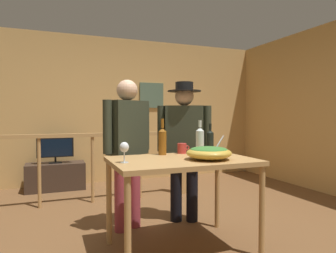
{
  "coord_description": "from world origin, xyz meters",
  "views": [
    {
      "loc": [
        -1.11,
        -2.84,
        1.2
      ],
      "look_at": [
        -0.04,
        -0.11,
        1.09
      ],
      "focal_mm": 32.17,
      "sensor_mm": 36.0,
      "label": 1
    }
  ],
  "objects": [
    {
      "name": "person_standing_right",
      "position": [
        0.29,
        0.23,
        0.93
      ],
      "size": [
        0.56,
        0.37,
        1.57
      ],
      "rotation": [
        0.0,
        0.0,
        2.71
      ],
      "color": "black",
      "rests_on": "ground_plane"
    },
    {
      "name": "mug_red",
      "position": [
        0.11,
        -0.11,
        0.87
      ],
      "size": [
        0.13,
        0.09,
        0.1
      ],
      "color": "#B7332D",
      "rests_on": "serving_table"
    },
    {
      "name": "salad_bowl",
      "position": [
        0.16,
        -0.57,
        0.88
      ],
      "size": [
        0.39,
        0.39,
        0.21
      ],
      "color": "gold",
      "rests_on": "serving_table"
    },
    {
      "name": "person_standing_left",
      "position": [
        -0.36,
        0.23,
        0.92
      ],
      "size": [
        0.54,
        0.36,
        1.57
      ],
      "rotation": [
        0.0,
        0.0,
        3.57
      ],
      "color": "#9E3842",
      "rests_on": "ground_plane"
    },
    {
      "name": "side_wall_right",
      "position": [
        2.85,
        0.79,
        1.3
      ],
      "size": [
        0.1,
        3.95,
        2.59
      ],
      "primitive_type": "cube",
      "color": "tan",
      "rests_on": "ground_plane"
    },
    {
      "name": "wine_bottle_dark",
      "position": [
        0.37,
        -0.22,
        0.94
      ],
      "size": [
        0.07,
        0.07,
        0.3
      ],
      "color": "black",
      "rests_on": "serving_table"
    },
    {
      "name": "wine_glass",
      "position": [
        -0.56,
        -0.48,
        0.93
      ],
      "size": [
        0.08,
        0.08,
        0.17
      ],
      "color": "silver",
      "rests_on": "serving_table"
    },
    {
      "name": "tv_console",
      "position": [
        -1.05,
        2.29,
        0.22
      ],
      "size": [
        0.9,
        0.4,
        0.43
      ],
      "primitive_type": "cube",
      "color": "#38281E",
      "rests_on": "ground_plane"
    },
    {
      "name": "serving_table",
      "position": [
        -0.04,
        -0.44,
        0.73
      ],
      "size": [
        1.23,
        0.81,
        0.82
      ],
      "color": "#B2844C",
      "rests_on": "ground_plane"
    },
    {
      "name": "ground_plane",
      "position": [
        0.0,
        0.0,
        0.0
      ],
      "size": [
        7.4,
        7.4,
        0.0
      ],
      "primitive_type": "plane",
      "color": "brown"
    },
    {
      "name": "framed_picture",
      "position": [
        0.67,
        2.58,
        1.57
      ],
      "size": [
        0.46,
        0.03,
        0.47
      ],
      "primitive_type": "cube",
      "color": "#4E6651"
    },
    {
      "name": "wine_bottle_amber",
      "position": [
        -0.11,
        -0.13,
        0.95
      ],
      "size": [
        0.08,
        0.08,
        0.35
      ],
      "color": "brown",
      "rests_on": "serving_table"
    },
    {
      "name": "wine_bottle_clear",
      "position": [
        0.22,
        -0.29,
        0.96
      ],
      "size": [
        0.08,
        0.08,
        0.33
      ],
      "color": "silver",
      "rests_on": "serving_table"
    },
    {
      "name": "back_wall",
      "position": [
        0.0,
        2.64,
        1.3
      ],
      "size": [
        5.69,
        0.1,
        2.59
      ],
      "primitive_type": "cube",
      "color": "tan",
      "rests_on": "ground_plane"
    },
    {
      "name": "stair_railing",
      "position": [
        -0.4,
        1.34,
        0.64
      ],
      "size": [
        3.45,
        0.1,
        1.0
      ],
      "color": "#B2844C",
      "rests_on": "ground_plane"
    },
    {
      "name": "flat_screen_tv",
      "position": [
        -1.05,
        2.26,
        0.67
      ],
      "size": [
        0.55,
        0.12,
        0.41
      ],
      "color": "black",
      "rests_on": "tv_console"
    }
  ]
}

